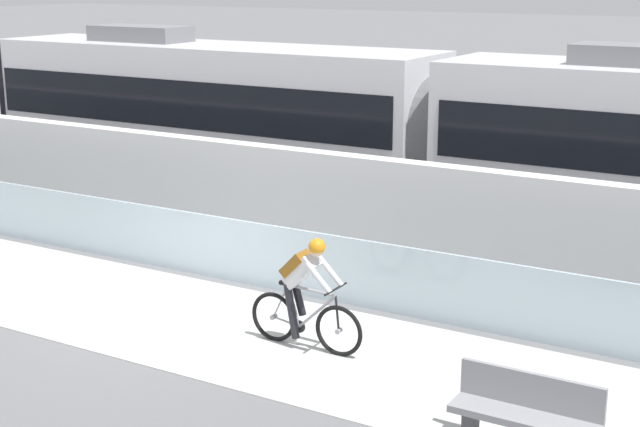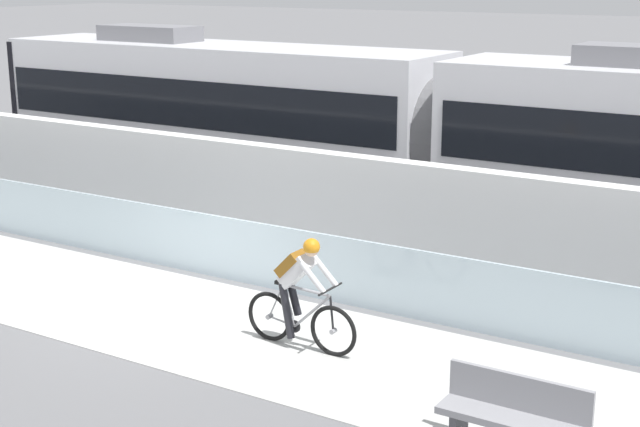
% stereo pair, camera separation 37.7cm
% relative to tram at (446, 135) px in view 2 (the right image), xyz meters
% --- Properties ---
extents(ground_plane, '(200.00, 200.00, 0.00)m').
position_rel_tram_xyz_m(ground_plane, '(-1.70, -6.85, -1.89)').
color(ground_plane, slate).
extents(bike_path_deck, '(32.00, 3.20, 0.01)m').
position_rel_tram_xyz_m(bike_path_deck, '(-1.70, -6.85, -1.89)').
color(bike_path_deck, beige).
rests_on(bike_path_deck, ground).
extents(glass_parapet, '(32.00, 0.05, 1.08)m').
position_rel_tram_xyz_m(glass_parapet, '(-1.70, -5.00, -1.35)').
color(glass_parapet, silver).
rests_on(glass_parapet, ground).
extents(concrete_barrier_wall, '(32.00, 0.36, 1.98)m').
position_rel_tram_xyz_m(concrete_barrier_wall, '(-1.70, -3.20, -0.90)').
color(concrete_barrier_wall, white).
rests_on(concrete_barrier_wall, ground).
extents(tram_rail_near, '(32.00, 0.08, 0.01)m').
position_rel_tram_xyz_m(tram_rail_near, '(-1.70, -0.72, -1.89)').
color(tram_rail_near, '#595654').
rests_on(tram_rail_near, ground).
extents(tram_rail_far, '(32.00, 0.08, 0.01)m').
position_rel_tram_xyz_m(tram_rail_far, '(-1.70, 0.72, -1.89)').
color(tram_rail_far, '#595654').
rests_on(tram_rail_far, ground).
extents(tram, '(22.56, 2.54, 3.81)m').
position_rel_tram_xyz_m(tram, '(0.00, 0.00, 0.00)').
color(tram, silver).
rests_on(tram, ground).
extents(cyclist_on_bike, '(1.77, 0.58, 1.61)m').
position_rel_tram_xyz_m(cyclist_on_bike, '(0.98, -6.85, -1.09)').
color(cyclist_on_bike, black).
rests_on(cyclist_on_bike, ground).
extents(bench, '(1.60, 0.45, 0.89)m').
position_rel_tram_xyz_m(bench, '(4.55, -8.14, -1.41)').
color(bench, gray).
rests_on(bench, ground).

